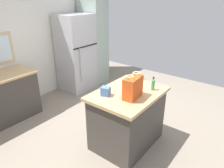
# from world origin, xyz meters

# --- Properties ---
(ground) EXTENTS (6.43, 6.43, 0.00)m
(ground) POSITION_xyz_m (0.00, 0.00, 0.00)
(ground) COLOR gray
(back_wall) EXTENTS (5.36, 0.13, 2.57)m
(back_wall) POSITION_xyz_m (-0.01, 2.24, 1.29)
(back_wall) COLOR silver
(back_wall) RESTS_ON ground
(kitchen_island) EXTENTS (1.12, 0.84, 0.90)m
(kitchen_island) POSITION_xyz_m (-0.09, -0.37, 0.46)
(kitchen_island) COLOR #423D38
(kitchen_island) RESTS_ON ground
(refrigerator) EXTENTS (0.77, 0.72, 1.81)m
(refrigerator) POSITION_xyz_m (0.94, 1.82, 0.91)
(refrigerator) COLOR #B7B7BC
(refrigerator) RESTS_ON ground
(tall_cabinet) EXTENTS (0.47, 0.64, 2.11)m
(tall_cabinet) POSITION_xyz_m (1.58, 1.82, 1.06)
(tall_cabinet) COLOR #9EB2A8
(tall_cabinet) RESTS_ON ground
(shopping_bag) EXTENTS (0.34, 0.19, 0.35)m
(shopping_bag) POSITION_xyz_m (-0.19, -0.51, 1.06)
(shopping_bag) COLOR #DB511E
(shopping_bag) RESTS_ON kitchen_island
(small_box) EXTENTS (0.14, 0.15, 0.13)m
(small_box) POSITION_xyz_m (-0.37, -0.17, 0.97)
(small_box) COLOR #4775B7
(small_box) RESTS_ON kitchen_island
(bottle) EXTENTS (0.05, 0.05, 0.21)m
(bottle) POSITION_xyz_m (0.20, -0.62, 1.00)
(bottle) COLOR #4C9956
(bottle) RESTS_ON kitchen_island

